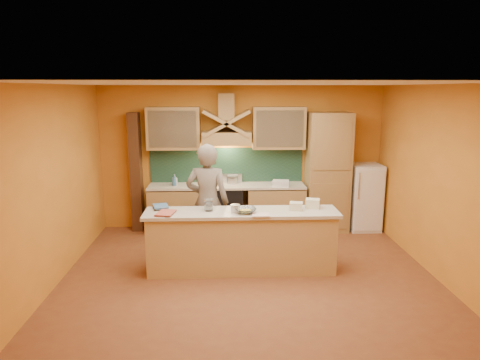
{
  "coord_description": "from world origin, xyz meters",
  "views": [
    {
      "loc": [
        -0.37,
        -5.83,
        2.74
      ],
      "look_at": [
        -0.1,
        0.9,
        1.29
      ],
      "focal_mm": 32.0,
      "sensor_mm": 36.0,
      "label": 1
    }
  ],
  "objects_px": {
    "mixing_bowl": "(246,210)",
    "fridge": "(364,197)",
    "kitchen_scale": "(235,209)",
    "person": "(208,202)",
    "stove": "(227,208)"
  },
  "relations": [
    {
      "from": "stove",
      "to": "kitchen_scale",
      "type": "xyz_separation_m",
      "value": [
        0.11,
        -1.95,
        0.54
      ]
    },
    {
      "from": "kitchen_scale",
      "to": "mixing_bowl",
      "type": "xyz_separation_m",
      "value": [
        0.15,
        -0.04,
        -0.01
      ]
    },
    {
      "from": "stove",
      "to": "fridge",
      "type": "relative_size",
      "value": 0.69
    },
    {
      "from": "kitchen_scale",
      "to": "person",
      "type": "bearing_deg",
      "value": 141.13
    },
    {
      "from": "person",
      "to": "stove",
      "type": "bearing_deg",
      "value": -95.15
    },
    {
      "from": "mixing_bowl",
      "to": "fridge",
      "type": "bearing_deg",
      "value": 39.2
    },
    {
      "from": "fridge",
      "to": "person",
      "type": "height_order",
      "value": "person"
    },
    {
      "from": "kitchen_scale",
      "to": "stove",
      "type": "bearing_deg",
      "value": 106.35
    },
    {
      "from": "person",
      "to": "fridge",
      "type": "bearing_deg",
      "value": -147.26
    },
    {
      "from": "mixing_bowl",
      "to": "stove",
      "type": "bearing_deg",
      "value": 97.31
    },
    {
      "from": "fridge",
      "to": "kitchen_scale",
      "type": "relative_size",
      "value": 11.3
    },
    {
      "from": "fridge",
      "to": "mixing_bowl",
      "type": "relative_size",
      "value": 4.2
    },
    {
      "from": "kitchen_scale",
      "to": "fridge",
      "type": "bearing_deg",
      "value": 50.22
    },
    {
      "from": "fridge",
      "to": "mixing_bowl",
      "type": "height_order",
      "value": "fridge"
    },
    {
      "from": "person",
      "to": "mixing_bowl",
      "type": "height_order",
      "value": "person"
    }
  ]
}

